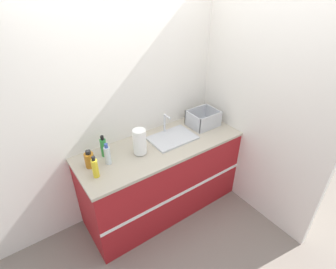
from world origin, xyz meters
TOP-DOWN VIEW (x-y plane):
  - ground_plane at (0.00, 0.00)m, footprint 12.00×12.00m
  - wall_back at (0.00, 0.70)m, footprint 4.22×0.06m
  - wall_right at (0.94, 0.34)m, footprint 0.06×2.67m
  - counter_cabinet at (0.00, 0.34)m, footprint 1.84×0.70m
  - sink at (0.17, 0.37)m, footprint 0.50×0.35m
  - paper_towel_roll at (-0.26, 0.33)m, footprint 0.13×0.13m
  - dish_rack at (0.65, 0.40)m, footprint 0.34×0.28m
  - bottle_amber at (-0.76, 0.41)m, footprint 0.09×0.09m
  - bottle_green at (-0.58, 0.50)m, footprint 0.06×0.06m
  - bottle_clear at (-0.60, 0.36)m, footprint 0.06×0.06m
  - bottle_yellow at (-0.77, 0.24)m, footprint 0.06×0.06m

SIDE VIEW (x-z plane):
  - ground_plane at x=0.00m, z-range 0.00..0.00m
  - counter_cabinet at x=0.00m, z-range 0.00..0.92m
  - sink at x=0.17m, z-range 0.81..1.06m
  - dish_rack at x=0.65m, z-range 0.90..1.09m
  - bottle_amber at x=-0.76m, z-range 0.91..1.09m
  - bottle_yellow at x=-0.77m, z-range 0.91..1.13m
  - bottle_clear at x=-0.60m, z-range 0.91..1.13m
  - bottle_green at x=-0.58m, z-range 0.91..1.14m
  - paper_towel_roll at x=-0.26m, z-range 0.92..1.20m
  - wall_back at x=0.00m, z-range 0.00..2.60m
  - wall_right at x=0.94m, z-range 0.00..2.60m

